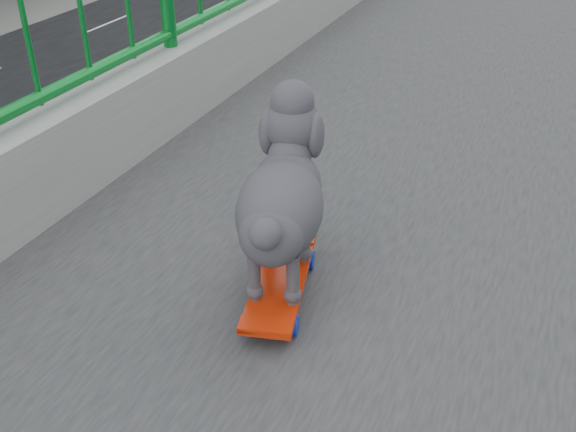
{
  "coord_description": "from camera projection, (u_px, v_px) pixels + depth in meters",
  "views": [
    {
      "loc": [
        0.07,
        -0.25,
        8.11
      ],
      "look_at": [
        -0.5,
        1.1,
        7.22
      ],
      "focal_mm": 42.0,
      "sensor_mm": 36.0,
      "label": 1
    }
  ],
  "objects": [
    {
      "name": "poodle",
      "position": [
        282.0,
        196.0,
        1.66
      ],
      "size": [
        0.29,
        0.5,
        0.43
      ],
      "rotation": [
        0.0,
        0.0,
        0.24
      ],
      "color": "#2A282D",
      "rests_on": "skateboard"
    },
    {
      "name": "skateboard",
      "position": [
        280.0,
        282.0,
        1.77
      ],
      "size": [
        0.23,
        0.46,
        0.06
      ],
      "rotation": [
        0.0,
        0.0,
        0.24
      ],
      "color": "red",
      "rests_on": "footbridge"
    }
  ]
}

